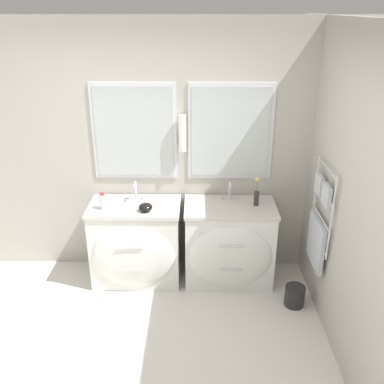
{
  "coord_description": "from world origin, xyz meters",
  "views": [
    {
      "loc": [
        0.53,
        -2.38,
        2.66
      ],
      "look_at": [
        0.49,
        1.22,
        1.1
      ],
      "focal_mm": 40.0,
      "sensor_mm": 36.0,
      "label": 1
    }
  ],
  "objects_px": {
    "vanity_right": "(229,244)",
    "waste_bin": "(295,295)",
    "flower_vase": "(257,194)",
    "amenity_bowl": "(146,207)",
    "vanity_left": "(136,243)",
    "toiletry_bottle": "(103,201)"
  },
  "relations": [
    {
      "from": "flower_vase",
      "to": "waste_bin",
      "type": "height_order",
      "value": "flower_vase"
    },
    {
      "from": "vanity_left",
      "to": "amenity_bowl",
      "type": "bearing_deg",
      "value": -36.77
    },
    {
      "from": "flower_vase",
      "to": "waste_bin",
      "type": "relative_size",
      "value": 1.48
    },
    {
      "from": "vanity_left",
      "to": "flower_vase",
      "type": "xyz_separation_m",
      "value": [
        1.21,
        0.05,
        0.53
      ]
    },
    {
      "from": "amenity_bowl",
      "to": "flower_vase",
      "type": "xyz_separation_m",
      "value": [
        1.08,
        0.15,
        0.08
      ]
    },
    {
      "from": "vanity_left",
      "to": "toiletry_bottle",
      "type": "bearing_deg",
      "value": -169.29
    },
    {
      "from": "vanity_right",
      "to": "amenity_bowl",
      "type": "bearing_deg",
      "value": -173.39
    },
    {
      "from": "waste_bin",
      "to": "amenity_bowl",
      "type": "bearing_deg",
      "value": 167.59
    },
    {
      "from": "vanity_left",
      "to": "vanity_right",
      "type": "bearing_deg",
      "value": 0.0
    },
    {
      "from": "vanity_left",
      "to": "amenity_bowl",
      "type": "xyz_separation_m",
      "value": [
        0.13,
        -0.1,
        0.46
      ]
    },
    {
      "from": "toiletry_bottle",
      "to": "waste_bin",
      "type": "relative_size",
      "value": 0.85
    },
    {
      "from": "toiletry_bottle",
      "to": "waste_bin",
      "type": "bearing_deg",
      "value": -10.93
    },
    {
      "from": "waste_bin",
      "to": "vanity_left",
      "type": "bearing_deg",
      "value": 165.26
    },
    {
      "from": "vanity_right",
      "to": "flower_vase",
      "type": "xyz_separation_m",
      "value": [
        0.26,
        0.05,
        0.53
      ]
    },
    {
      "from": "amenity_bowl",
      "to": "waste_bin",
      "type": "bearing_deg",
      "value": -12.41
    },
    {
      "from": "vanity_right",
      "to": "toiletry_bottle",
      "type": "height_order",
      "value": "toiletry_bottle"
    },
    {
      "from": "flower_vase",
      "to": "waste_bin",
      "type": "xyz_separation_m",
      "value": [
        0.36,
        -0.47,
        -0.86
      ]
    },
    {
      "from": "toiletry_bottle",
      "to": "flower_vase",
      "type": "xyz_separation_m",
      "value": [
        1.5,
        0.11,
        0.04
      ]
    },
    {
      "from": "vanity_right",
      "to": "waste_bin",
      "type": "height_order",
      "value": "vanity_right"
    },
    {
      "from": "vanity_left",
      "to": "waste_bin",
      "type": "relative_size",
      "value": 4.45
    },
    {
      "from": "waste_bin",
      "to": "vanity_right",
      "type": "bearing_deg",
      "value": 146.14
    },
    {
      "from": "flower_vase",
      "to": "vanity_right",
      "type": "bearing_deg",
      "value": -168.52
    }
  ]
}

